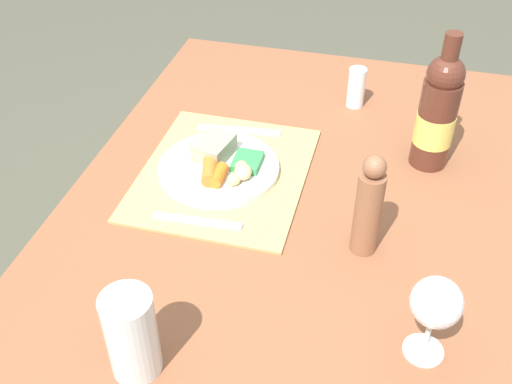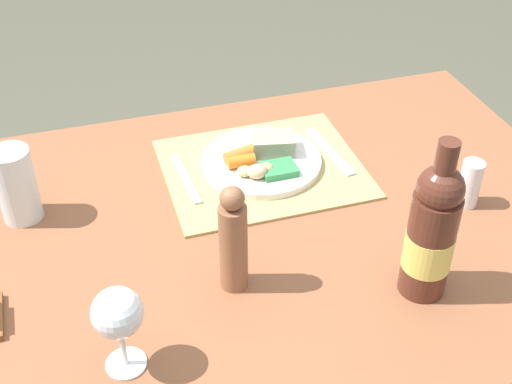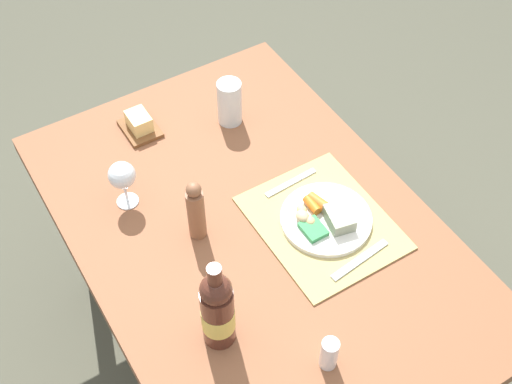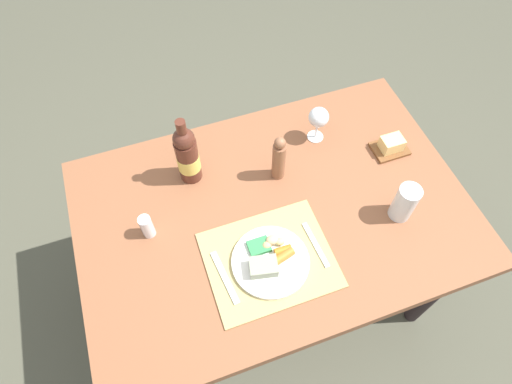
{
  "view_description": "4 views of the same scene",
  "coord_description": "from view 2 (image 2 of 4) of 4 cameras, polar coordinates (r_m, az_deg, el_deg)",
  "views": [
    {
      "loc": [
        0.88,
        0.15,
        1.52
      ],
      "look_at": [
        0.02,
        -0.07,
        0.79
      ],
      "focal_mm": 43.08,
      "sensor_mm": 36.0,
      "label": 1
    },
    {
      "loc": [
        0.27,
        0.94,
        1.56
      ],
      "look_at": [
        -0.02,
        -0.03,
        0.8
      ],
      "focal_mm": 47.95,
      "sensor_mm": 36.0,
      "label": 2
    },
    {
      "loc": [
        -0.94,
        0.57,
        2.21
      ],
      "look_at": [
        0.04,
        -0.03,
        0.83
      ],
      "focal_mm": 47.55,
      "sensor_mm": 36.0,
      "label": 3
    },
    {
      "loc": [
        -0.31,
        -0.68,
        2.04
      ],
      "look_at": [
        -0.04,
        0.07,
        0.78
      ],
      "focal_mm": 30.35,
      "sensor_mm": 36.0,
      "label": 4
    }
  ],
  "objects": [
    {
      "name": "salt_shaker",
      "position": [
        1.36,
        17.41,
        0.68
      ],
      "size": [
        0.04,
        0.04,
        0.1
      ],
      "primitive_type": "cylinder",
      "color": "white",
      "rests_on": "dining_table"
    },
    {
      "name": "water_tumbler",
      "position": [
        1.33,
        -19.3,
        0.24
      ],
      "size": [
        0.07,
        0.07,
        0.15
      ],
      "color": "silver",
      "rests_on": "dining_table"
    },
    {
      "name": "fork",
      "position": [
        1.47,
        6.16,
        3.39
      ],
      "size": [
        0.04,
        0.19,
        0.0
      ],
      "primitive_type": "cube",
      "rotation": [
        0.0,
        0.0,
        0.11
      ],
      "color": "silver",
      "rests_on": "placemat"
    },
    {
      "name": "wine_bottle",
      "position": [
        1.11,
        14.44,
        -3.28
      ],
      "size": [
        0.08,
        0.08,
        0.29
      ],
      "color": "#52281C",
      "rests_on": "dining_table"
    },
    {
      "name": "dinner_plate",
      "position": [
        1.42,
        0.51,
        2.77
      ],
      "size": [
        0.25,
        0.25,
        0.05
      ],
      "color": "white",
      "rests_on": "placemat"
    },
    {
      "name": "pepper_mill",
      "position": [
        1.1,
        -1.92,
        -4.06
      ],
      "size": [
        0.05,
        0.05,
        0.2
      ],
      "color": "#8E5A3D",
      "rests_on": "dining_table"
    },
    {
      "name": "dining_table",
      "position": [
        1.33,
        -0.62,
        -5.52
      ],
      "size": [
        1.34,
        0.9,
        0.74
      ],
      "color": "brown",
      "rests_on": "ground_plane"
    },
    {
      "name": "placemat",
      "position": [
        1.42,
        0.55,
        1.98
      ],
      "size": [
        0.4,
        0.33,
        0.01
      ],
      "primitive_type": "cube",
      "color": "tan",
      "rests_on": "dining_table"
    },
    {
      "name": "wine_glass",
      "position": [
        0.99,
        -11.47,
        -10.02
      ],
      "size": [
        0.08,
        0.08,
        0.15
      ],
      "color": "white",
      "rests_on": "dining_table"
    },
    {
      "name": "knife",
      "position": [
        1.39,
        -5.83,
        1.1
      ],
      "size": [
        0.03,
        0.17,
        0.0
      ],
      "primitive_type": "cube",
      "rotation": [
        0.0,
        0.0,
        0.06
      ],
      "color": "silver",
      "rests_on": "placemat"
    }
  ]
}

